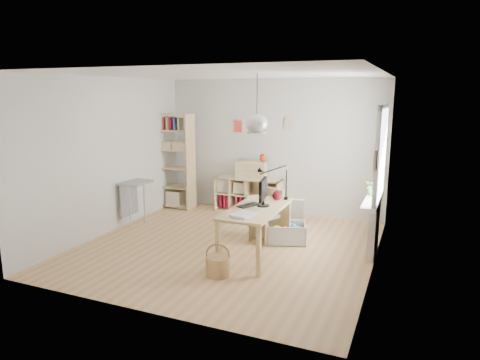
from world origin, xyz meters
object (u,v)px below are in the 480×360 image
at_px(tall_bookshelf, 174,157).
at_px(drawer_chest, 251,170).
at_px(storage_chest, 286,229).
at_px(chair, 268,212).
at_px(monitor, 263,191).
at_px(cube_shelf, 248,197).
at_px(desk, 256,214).

bearing_deg(tall_bookshelf, drawer_chest, 8.26).
bearing_deg(tall_bookshelf, storage_chest, -22.32).
distance_m(chair, storage_chest, 0.42).
xyz_separation_m(chair, monitor, (0.12, -0.59, 0.49)).
bearing_deg(chair, cube_shelf, 147.19).
bearing_deg(monitor, storage_chest, 65.02).
bearing_deg(drawer_chest, monitor, -69.19).
height_order(cube_shelf, tall_bookshelf, tall_bookshelf).
distance_m(desk, storage_chest, 0.93).
height_order(desk, storage_chest, desk).
xyz_separation_m(desk, drawer_chest, (-0.93, 2.19, 0.24)).
bearing_deg(desk, monitor, 63.41).
height_order(chair, monitor, monitor).
distance_m(cube_shelf, storage_chest, 1.93).
height_order(storage_chest, drawer_chest, drawer_chest).
relative_size(desk, storage_chest, 1.73).
xyz_separation_m(desk, tall_bookshelf, (-2.59, 1.95, 0.43)).
bearing_deg(storage_chest, monitor, -124.83).
relative_size(storage_chest, drawer_chest, 1.42).
xyz_separation_m(tall_bookshelf, drawer_chest, (1.65, 0.24, -0.19)).
distance_m(cube_shelf, drawer_chest, 0.60).
bearing_deg(drawer_chest, cube_shelf, 150.35).
height_order(desk, cube_shelf, desk).
bearing_deg(tall_bookshelf, cube_shelf, 10.19).
bearing_deg(chair, drawer_chest, 145.41).
relative_size(chair, monitor, 1.80).
xyz_separation_m(tall_bookshelf, storage_chest, (2.83, -1.16, -0.87)).
bearing_deg(desk, tall_bookshelf, 142.99).
distance_m(monitor, drawer_chest, 2.29).
bearing_deg(cube_shelf, desk, -65.39).
height_order(desk, chair, chair).
bearing_deg(monitor, cube_shelf, 107.96).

